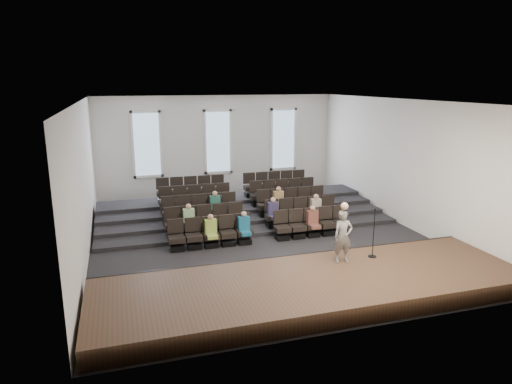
% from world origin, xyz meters
% --- Properties ---
extents(ground, '(14.00, 14.00, 0.00)m').
position_xyz_m(ground, '(0.00, 0.00, 0.00)').
color(ground, black).
rests_on(ground, ground).
extents(ceiling, '(12.00, 14.00, 0.02)m').
position_xyz_m(ceiling, '(0.00, 0.00, 5.01)').
color(ceiling, white).
rests_on(ceiling, ground).
extents(wall_back, '(12.00, 0.04, 5.00)m').
position_xyz_m(wall_back, '(0.00, 7.02, 2.50)').
color(wall_back, silver).
rests_on(wall_back, ground).
extents(wall_front, '(12.00, 0.04, 5.00)m').
position_xyz_m(wall_front, '(0.00, -7.02, 2.50)').
color(wall_front, silver).
rests_on(wall_front, ground).
extents(wall_left, '(0.04, 14.00, 5.00)m').
position_xyz_m(wall_left, '(-6.02, 0.00, 2.50)').
color(wall_left, silver).
rests_on(wall_left, ground).
extents(wall_right, '(0.04, 14.00, 5.00)m').
position_xyz_m(wall_right, '(6.02, 0.00, 2.50)').
color(wall_right, silver).
rests_on(wall_right, ground).
extents(stage, '(11.80, 3.60, 0.50)m').
position_xyz_m(stage, '(0.00, -5.10, 0.25)').
color(stage, '#3E2E1A').
rests_on(stage, ground).
extents(stage_lip, '(11.80, 0.06, 0.52)m').
position_xyz_m(stage_lip, '(0.00, -3.33, 0.25)').
color(stage_lip, black).
rests_on(stage_lip, ground).
extents(risers, '(11.80, 4.80, 0.60)m').
position_xyz_m(risers, '(0.00, 3.17, 0.20)').
color(risers, black).
rests_on(risers, ground).
extents(seating_rows, '(6.80, 4.70, 1.67)m').
position_xyz_m(seating_rows, '(-0.00, 1.54, 0.68)').
color(seating_rows, black).
rests_on(seating_rows, ground).
extents(windows, '(8.44, 0.10, 3.24)m').
position_xyz_m(windows, '(0.00, 6.95, 2.70)').
color(windows, white).
rests_on(windows, wall_back).
extents(audience, '(5.45, 2.64, 1.10)m').
position_xyz_m(audience, '(0.00, 0.32, 0.81)').
color(audience, '#99B147').
rests_on(audience, seating_rows).
extents(speaker, '(0.60, 0.42, 1.55)m').
position_xyz_m(speaker, '(1.27, -4.22, 1.27)').
color(speaker, slate).
rests_on(speaker, stage).
extents(mic_stand, '(0.25, 0.25, 1.52)m').
position_xyz_m(mic_stand, '(2.32, -4.16, 0.95)').
color(mic_stand, black).
rests_on(mic_stand, stage).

